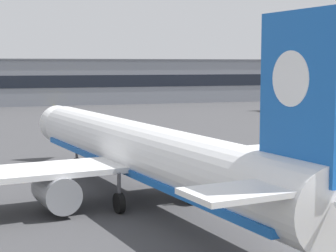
{
  "coord_description": "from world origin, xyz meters",
  "views": [
    {
      "loc": [
        -15.31,
        -24.15,
        9.37
      ],
      "look_at": [
        -1.71,
        17.18,
        4.64
      ],
      "focal_mm": 60.56,
      "sensor_mm": 36.0,
      "label": 1
    }
  ],
  "objects": [
    {
      "name": "safety_cone_by_nose_gear",
      "position": [
        -5.13,
        28.54,
        0.26
      ],
      "size": [
        0.44,
        0.44,
        0.55
      ],
      "color": "orange",
      "rests_on": "ground"
    },
    {
      "name": "ground_plane",
      "position": [
        0.0,
        0.0,
        0.0
      ],
      "size": [
        400.0,
        400.0,
        0.0
      ],
      "primitive_type": "plane",
      "color": "#3D3D3F"
    },
    {
      "name": "taxiway_centreline",
      "position": [
        0.0,
        30.0,
        0.0
      ],
      "size": [
        0.42,
        180.0,
        0.01
      ],
      "primitive_type": "cube",
      "rotation": [
        0.0,
        0.0,
        -0.0
      ],
      "color": "yellow",
      "rests_on": "ground"
    },
    {
      "name": "terminal_building",
      "position": [
        10.25,
        111.36,
        5.34
      ],
      "size": [
        156.95,
        12.4,
        10.66
      ],
      "color": "gray",
      "rests_on": "ground"
    },
    {
      "name": "airliner_foreground",
      "position": [
        -5.0,
        12.37,
        3.37
      ],
      "size": [
        32.36,
        41.4,
        11.65
      ],
      "color": "white",
      "rests_on": "ground"
    }
  ]
}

